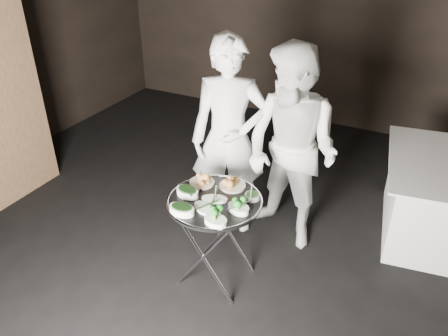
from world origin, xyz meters
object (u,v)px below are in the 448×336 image
at_px(tray_stand, 215,237).
at_px(waiter_right, 291,151).
at_px(serving_tray, 215,201).
at_px(waiter_left, 229,139).

xyz_separation_m(tray_stand, waiter_right, (0.31, 0.75, 0.47)).
height_order(tray_stand, serving_tray, serving_tray).
height_order(serving_tray, waiter_right, waiter_right).
xyz_separation_m(tray_stand, waiter_left, (-0.23, 0.69, 0.48)).
xyz_separation_m(serving_tray, waiter_right, (0.31, 0.75, 0.13)).
bearing_deg(serving_tray, tray_stand, 0.00).
distance_m(waiter_left, waiter_right, 0.55).
distance_m(tray_stand, serving_tray, 0.33).
distance_m(serving_tray, waiter_left, 0.74).
bearing_deg(serving_tray, waiter_right, 67.31).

